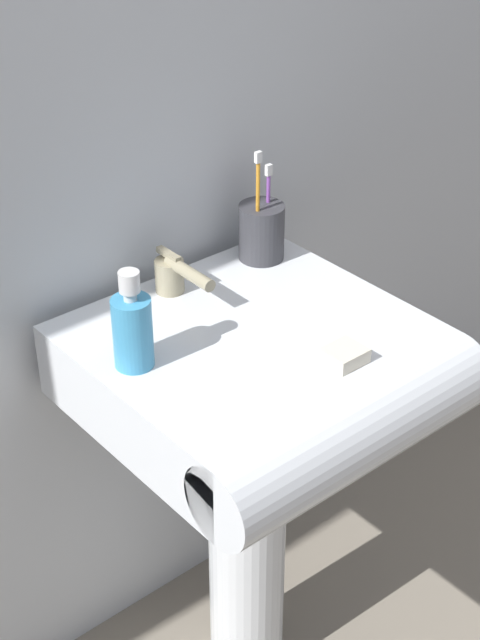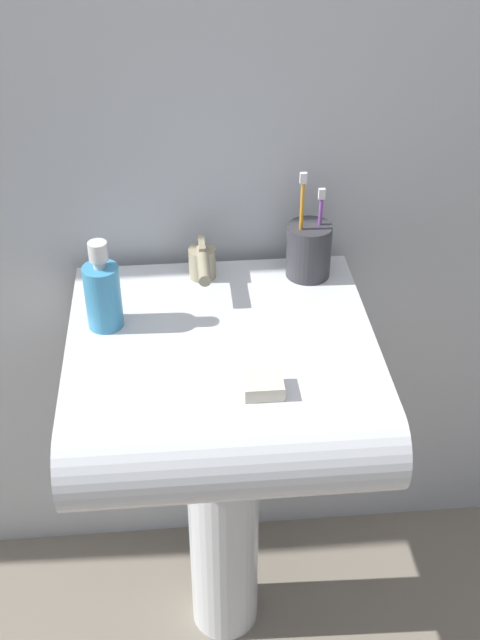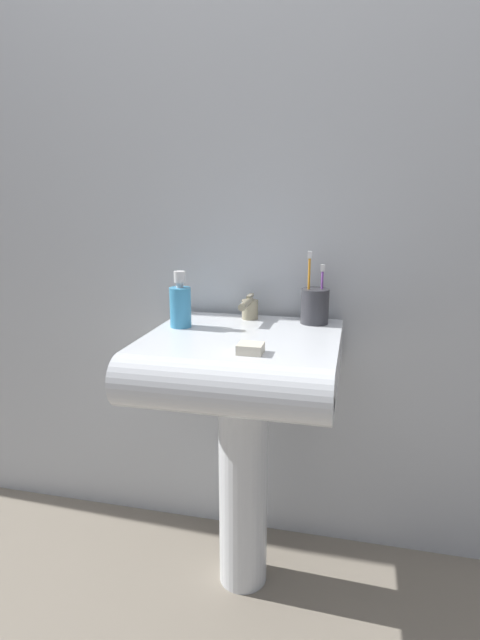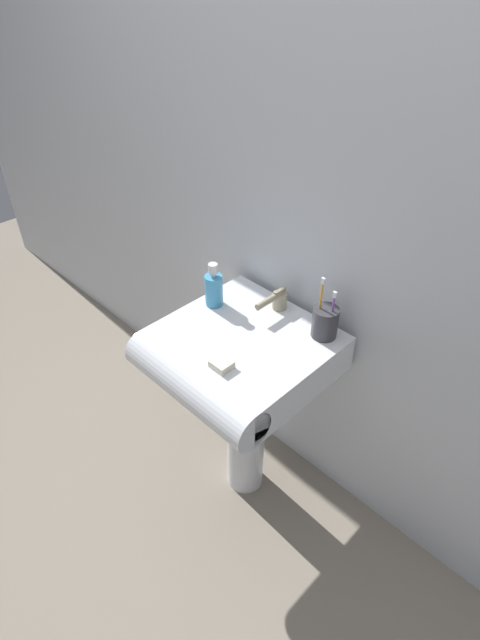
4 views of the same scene
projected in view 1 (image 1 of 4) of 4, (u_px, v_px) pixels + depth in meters
The scene contains 7 objects.
wall_back at pixel (134, 38), 1.55m from camera, with size 5.00×0.05×2.40m, color silver.
sink_pedestal at pixel (247, 536), 1.83m from camera, with size 0.15×0.15×0.66m, color white.
sink_basin at pixel (269, 378), 1.59m from camera, with size 0.52×0.54×0.13m.
faucet at pixel (174, 274), 1.66m from camera, with size 0.05×0.14×0.08m.
toothbrush_cup at pixel (261, 231), 1.77m from camera, with size 0.08×0.08×0.22m.
soap_bottle at pixel (132, 329), 1.47m from camera, with size 0.06×0.06×0.16m.
bar_soap at pixel (344, 355), 1.50m from camera, with size 0.06×0.05×0.02m, color silver.
Camera 1 is at (-0.87, -1.01, 1.65)m, focal length 55.00 mm.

